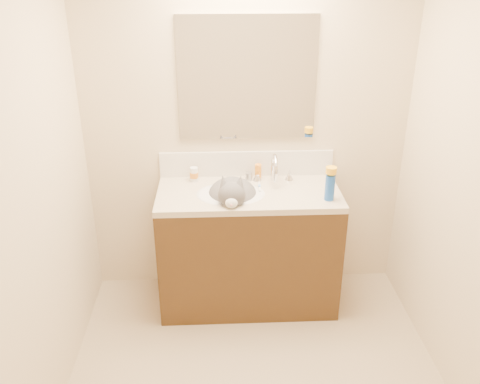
{
  "coord_description": "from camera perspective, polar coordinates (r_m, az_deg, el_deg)",
  "views": [
    {
      "loc": [
        -0.2,
        -2.03,
        2.26
      ],
      "look_at": [
        -0.06,
        0.92,
        0.88
      ],
      "focal_mm": 38.0,
      "sensor_mm": 36.0,
      "label": 1
    }
  ],
  "objects": [
    {
      "name": "vanity_cabinet",
      "position": [
        3.54,
        0.94,
        -6.55
      ],
      "size": [
        1.2,
        0.55,
        0.82
      ],
      "primitive_type": "cube",
      "color": "#3D2711",
      "rests_on": "ground"
    },
    {
      "name": "basin",
      "position": [
        3.32,
        -1.05,
        -1.28
      ],
      "size": [
        0.45,
        0.36,
        0.14
      ],
      "primitive_type": "ellipsoid",
      "color": "white",
      "rests_on": "vanity_cabinet"
    },
    {
      "name": "toothbrush",
      "position": [
        3.38,
        2.2,
        0.6
      ],
      "size": [
        0.02,
        0.15,
        0.01
      ],
      "primitive_type": "cube",
      "rotation": [
        0.0,
        0.0,
        -0.05
      ],
      "color": "white",
      "rests_on": "counter_slab"
    },
    {
      "name": "amber_bottle",
      "position": [
        3.48,
        2.05,
        2.27
      ],
      "size": [
        0.05,
        0.05,
        0.11
      ],
      "primitive_type": "cylinder",
      "rotation": [
        0.0,
        0.0,
        -0.07
      ],
      "color": "orange",
      "rests_on": "counter_slab"
    },
    {
      "name": "cat",
      "position": [
        3.29,
        -0.83,
        -0.51
      ],
      "size": [
        0.37,
        0.47,
        0.34
      ],
      "rotation": [
        0.0,
        0.0,
        -0.06
      ],
      "color": "#4F4D4F",
      "rests_on": "basin"
    },
    {
      "name": "toothbrush_head",
      "position": [
        3.38,
        2.2,
        0.64
      ],
      "size": [
        0.02,
        0.03,
        0.02
      ],
      "primitive_type": "cube",
      "rotation": [
        0.0,
        0.0,
        -0.05
      ],
      "color": "#6B9EE4",
      "rests_on": "counter_slab"
    },
    {
      "name": "counter_slab",
      "position": [
        3.33,
        0.99,
        -0.24
      ],
      "size": [
        1.2,
        0.55,
        0.04
      ],
      "primitive_type": "cube",
      "color": "#C2B398",
      "rests_on": "vanity_cabinet"
    },
    {
      "name": "faucet",
      "position": [
        3.43,
        3.86,
        2.4
      ],
      "size": [
        0.28,
        0.2,
        0.21
      ],
      "color": "silver",
      "rests_on": "counter_slab"
    },
    {
      "name": "pill_label",
      "position": [
        3.48,
        -5.18,
        1.92
      ],
      "size": [
        0.07,
        0.07,
        0.04
      ],
      "primitive_type": "cylinder",
      "rotation": [
        0.0,
        0.0,
        -0.22
      ],
      "color": "orange",
      "rests_on": "pill_bottle"
    },
    {
      "name": "spray_can",
      "position": [
        3.23,
        10.05,
        0.5
      ],
      "size": [
        0.07,
        0.07,
        0.17
      ],
      "primitive_type": "cylinder",
      "rotation": [
        0.0,
        0.0,
        -0.13
      ],
      "color": "#194CB1",
      "rests_on": "counter_slab"
    },
    {
      "name": "silver_jar",
      "position": [
        3.48,
        0.99,
        1.78
      ],
      "size": [
        0.06,
        0.06,
        0.06
      ],
      "primitive_type": "cylinder",
      "rotation": [
        0.0,
        0.0,
        0.23
      ],
      "color": "#B7B7BC",
      "rests_on": "counter_slab"
    },
    {
      "name": "room_shell",
      "position": [
        2.19,
        2.73,
        4.21
      ],
      "size": [
        2.24,
        2.54,
        2.52
      ],
      "color": "beige",
      "rests_on": "ground"
    },
    {
      "name": "backsplash",
      "position": [
        3.53,
        0.73,
        3.2
      ],
      "size": [
        1.2,
        0.02,
        0.18
      ],
      "primitive_type": "cube",
      "color": "silver",
      "rests_on": "counter_slab"
    },
    {
      "name": "spray_cap",
      "position": [
        3.18,
        10.21,
        2.41
      ],
      "size": [
        0.08,
        0.08,
        0.04
      ],
      "primitive_type": "cylinder",
      "rotation": [
        0.0,
        0.0,
        -0.13
      ],
      "color": "yellow",
      "rests_on": "spray_can"
    },
    {
      "name": "pill_bottle",
      "position": [
        3.48,
        -5.19,
        1.99
      ],
      "size": [
        0.06,
        0.06,
        0.1
      ],
      "primitive_type": "cylinder",
      "rotation": [
        0.0,
        0.0,
        -0.22
      ],
      "color": "white",
      "rests_on": "counter_slab"
    },
    {
      "name": "mirror",
      "position": [
        3.36,
        0.79,
        12.59
      ],
      "size": [
        0.9,
        0.02,
        0.8
      ],
      "primitive_type": "cube",
      "color": "white",
      "rests_on": "room_shell"
    }
  ]
}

